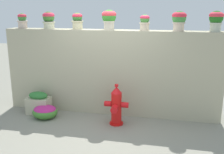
{
  "coord_description": "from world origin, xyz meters",
  "views": [
    {
      "loc": [
        1.36,
        -5.01,
        2.48
      ],
      "look_at": [
        0.09,
        0.81,
        0.93
      ],
      "focal_mm": 43.08,
      "sensor_mm": 36.0,
      "label": 1
    }
  ],
  "objects_px": {
    "potted_plant_1": "(49,19)",
    "potted_plant_5": "(179,19)",
    "fire_hydrant": "(116,106)",
    "planter_box": "(39,103)",
    "potted_plant_4": "(145,21)",
    "potted_plant_0": "(22,20)",
    "potted_plant_2": "(77,20)",
    "potted_plant_3": "(109,18)",
    "potted_plant_6": "(216,19)",
    "flower_bush_left": "(45,111)"
  },
  "relations": [
    {
      "from": "potted_plant_1",
      "to": "potted_plant_5",
      "type": "xyz_separation_m",
      "value": [
        3.01,
        -0.04,
        0.03
      ]
    },
    {
      "from": "fire_hydrant",
      "to": "potted_plant_1",
      "type": "bearing_deg",
      "value": 158.59
    },
    {
      "from": "planter_box",
      "to": "potted_plant_4",
      "type": "bearing_deg",
      "value": 11.88
    },
    {
      "from": "potted_plant_0",
      "to": "potted_plant_5",
      "type": "xyz_separation_m",
      "value": [
        3.69,
        -0.02,
        0.06
      ]
    },
    {
      "from": "potted_plant_1",
      "to": "potted_plant_4",
      "type": "height_order",
      "value": "potted_plant_1"
    },
    {
      "from": "potted_plant_1",
      "to": "planter_box",
      "type": "bearing_deg",
      "value": -106.19
    },
    {
      "from": "potted_plant_4",
      "to": "potted_plant_5",
      "type": "distance_m",
      "value": 0.74
    },
    {
      "from": "potted_plant_0",
      "to": "potted_plant_5",
      "type": "bearing_deg",
      "value": -0.25
    },
    {
      "from": "potted_plant_2",
      "to": "fire_hydrant",
      "type": "xyz_separation_m",
      "value": [
        1.08,
        -0.72,
        -1.78
      ]
    },
    {
      "from": "potted_plant_1",
      "to": "fire_hydrant",
      "type": "xyz_separation_m",
      "value": [
        1.79,
        -0.7,
        -1.8
      ]
    },
    {
      "from": "potted_plant_1",
      "to": "potted_plant_3",
      "type": "bearing_deg",
      "value": 0.91
    },
    {
      "from": "potted_plant_0",
      "to": "potted_plant_3",
      "type": "relative_size",
      "value": 0.81
    },
    {
      "from": "potted_plant_0",
      "to": "planter_box",
      "type": "height_order",
      "value": "potted_plant_0"
    },
    {
      "from": "potted_plant_0",
      "to": "potted_plant_2",
      "type": "relative_size",
      "value": 0.95
    },
    {
      "from": "potted_plant_5",
      "to": "potted_plant_6",
      "type": "distance_m",
      "value": 0.75
    },
    {
      "from": "potted_plant_6",
      "to": "flower_bush_left",
      "type": "distance_m",
      "value": 4.27
    },
    {
      "from": "potted_plant_4",
      "to": "potted_plant_3",
      "type": "bearing_deg",
      "value": 178.85
    },
    {
      "from": "potted_plant_0",
      "to": "potted_plant_1",
      "type": "bearing_deg",
      "value": 1.72
    },
    {
      "from": "potted_plant_1",
      "to": "potted_plant_6",
      "type": "bearing_deg",
      "value": 0.21
    },
    {
      "from": "potted_plant_4",
      "to": "potted_plant_5",
      "type": "xyz_separation_m",
      "value": [
        0.73,
        -0.04,
        0.06
      ]
    },
    {
      "from": "potted_plant_5",
      "to": "planter_box",
      "type": "bearing_deg",
      "value": -171.6
    },
    {
      "from": "potted_plant_0",
      "to": "potted_plant_3",
      "type": "bearing_deg",
      "value": 1.16
    },
    {
      "from": "potted_plant_3",
      "to": "potted_plant_6",
      "type": "relative_size",
      "value": 1.04
    },
    {
      "from": "planter_box",
      "to": "potted_plant_5",
      "type": "bearing_deg",
      "value": 8.4
    },
    {
      "from": "potted_plant_1",
      "to": "flower_bush_left",
      "type": "bearing_deg",
      "value": -81.17
    },
    {
      "from": "potted_plant_2",
      "to": "planter_box",
      "type": "distance_m",
      "value": 2.18
    },
    {
      "from": "potted_plant_5",
      "to": "potted_plant_6",
      "type": "xyz_separation_m",
      "value": [
        0.75,
        0.05,
        0.01
      ]
    },
    {
      "from": "potted_plant_2",
      "to": "fire_hydrant",
      "type": "relative_size",
      "value": 0.42
    },
    {
      "from": "potted_plant_0",
      "to": "potted_plant_3",
      "type": "xyz_separation_m",
      "value": [
        2.15,
        0.04,
        0.07
      ]
    },
    {
      "from": "potted_plant_4",
      "to": "potted_plant_5",
      "type": "height_order",
      "value": "potted_plant_5"
    },
    {
      "from": "potted_plant_2",
      "to": "potted_plant_1",
      "type": "bearing_deg",
      "value": -178.46
    },
    {
      "from": "flower_bush_left",
      "to": "potted_plant_2",
      "type": "bearing_deg",
      "value": 50.46
    },
    {
      "from": "fire_hydrant",
      "to": "potted_plant_2",
      "type": "bearing_deg",
      "value": 146.24
    },
    {
      "from": "potted_plant_0",
      "to": "potted_plant_4",
      "type": "height_order",
      "value": "potted_plant_0"
    },
    {
      "from": "potted_plant_2",
      "to": "potted_plant_4",
      "type": "relative_size",
      "value": 1.09
    },
    {
      "from": "potted_plant_1",
      "to": "potted_plant_6",
      "type": "relative_size",
      "value": 0.94
    },
    {
      "from": "potted_plant_0",
      "to": "potted_plant_2",
      "type": "height_order",
      "value": "potted_plant_2"
    },
    {
      "from": "potted_plant_6",
      "to": "potted_plant_3",
      "type": "bearing_deg",
      "value": 179.77
    },
    {
      "from": "potted_plant_5",
      "to": "fire_hydrant",
      "type": "relative_size",
      "value": 0.47
    },
    {
      "from": "potted_plant_6",
      "to": "potted_plant_2",
      "type": "bearing_deg",
      "value": 179.9
    },
    {
      "from": "potted_plant_0",
      "to": "flower_bush_left",
      "type": "height_order",
      "value": "potted_plant_0"
    },
    {
      "from": "potted_plant_4",
      "to": "potted_plant_6",
      "type": "height_order",
      "value": "potted_plant_6"
    },
    {
      "from": "potted_plant_4",
      "to": "flower_bush_left",
      "type": "xyz_separation_m",
      "value": [
        -2.16,
        -0.71,
        -2.03
      ]
    },
    {
      "from": "potted_plant_5",
      "to": "potted_plant_3",
      "type": "bearing_deg",
      "value": 177.77
    },
    {
      "from": "potted_plant_3",
      "to": "flower_bush_left",
      "type": "xyz_separation_m",
      "value": [
        -1.36,
        -0.73,
        -2.1
      ]
    },
    {
      "from": "potted_plant_3",
      "to": "potted_plant_5",
      "type": "height_order",
      "value": "potted_plant_3"
    },
    {
      "from": "potted_plant_5",
      "to": "potted_plant_6",
      "type": "height_order",
      "value": "potted_plant_6"
    },
    {
      "from": "flower_bush_left",
      "to": "planter_box",
      "type": "height_order",
      "value": "planter_box"
    },
    {
      "from": "potted_plant_2",
      "to": "planter_box",
      "type": "height_order",
      "value": "potted_plant_2"
    },
    {
      "from": "potted_plant_0",
      "to": "flower_bush_left",
      "type": "distance_m",
      "value": 2.28
    }
  ]
}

